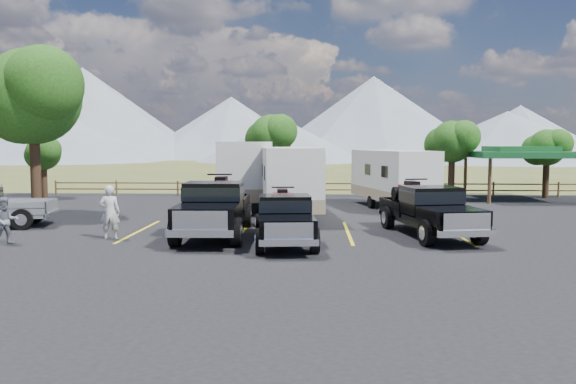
{
  "coord_description": "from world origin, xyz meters",
  "views": [
    {
      "loc": [
        0.65,
        -17.06,
        3.42
      ],
      "look_at": [
        -0.26,
        3.71,
        1.6
      ],
      "focal_mm": 35.0,
      "sensor_mm": 36.0,
      "label": 1
    }
  ],
  "objects_px": {
    "tree_big_nw": "(32,97)",
    "rig_center": "(284,217)",
    "pavilion": "(520,154)",
    "rig_right": "(428,209)",
    "rig_left": "(215,207)",
    "trailer_right": "(393,178)",
    "trailer_left": "(248,173)",
    "person_b": "(6,221)",
    "trailer_center": "(288,180)",
    "person_a": "(110,212)"
  },
  "relations": [
    {
      "from": "tree_big_nw",
      "to": "rig_center",
      "type": "distance_m",
      "value": 15.02
    },
    {
      "from": "pavilion",
      "to": "rig_right",
      "type": "relative_size",
      "value": 0.98
    },
    {
      "from": "rig_left",
      "to": "rig_right",
      "type": "relative_size",
      "value": 1.05
    },
    {
      "from": "tree_big_nw",
      "to": "trailer_right",
      "type": "xyz_separation_m",
      "value": [
        17.33,
        3.04,
        -3.99
      ]
    },
    {
      "from": "trailer_left",
      "to": "person_b",
      "type": "distance_m",
      "value": 13.59
    },
    {
      "from": "rig_left",
      "to": "trailer_right",
      "type": "height_order",
      "value": "trailer_right"
    },
    {
      "from": "rig_left",
      "to": "rig_center",
      "type": "distance_m",
      "value": 3.0
    },
    {
      "from": "pavilion",
      "to": "trailer_left",
      "type": "relative_size",
      "value": 0.62
    },
    {
      "from": "pavilion",
      "to": "trailer_right",
      "type": "height_order",
      "value": "pavilion"
    },
    {
      "from": "trailer_center",
      "to": "person_b",
      "type": "relative_size",
      "value": 5.81
    },
    {
      "from": "tree_big_nw",
      "to": "rig_left",
      "type": "relative_size",
      "value": 1.18
    },
    {
      "from": "pavilion",
      "to": "trailer_left",
      "type": "xyz_separation_m",
      "value": [
        -15.81,
        -4.2,
        -0.95
      ]
    },
    {
      "from": "rig_left",
      "to": "trailer_left",
      "type": "xyz_separation_m",
      "value": [
        0.1,
        9.63,
        0.74
      ]
    },
    {
      "from": "rig_left",
      "to": "person_b",
      "type": "bearing_deg",
      "value": -164.24
    },
    {
      "from": "rig_right",
      "to": "trailer_center",
      "type": "height_order",
      "value": "trailer_center"
    },
    {
      "from": "pavilion",
      "to": "trailer_center",
      "type": "height_order",
      "value": "pavilion"
    },
    {
      "from": "trailer_left",
      "to": "trailer_right",
      "type": "height_order",
      "value": "trailer_left"
    },
    {
      "from": "rig_right",
      "to": "person_a",
      "type": "distance_m",
      "value": 11.43
    },
    {
      "from": "rig_center",
      "to": "trailer_left",
      "type": "height_order",
      "value": "trailer_left"
    },
    {
      "from": "rig_center",
      "to": "person_a",
      "type": "distance_m",
      "value": 6.19
    },
    {
      "from": "trailer_right",
      "to": "rig_right",
      "type": "bearing_deg",
      "value": -103.27
    },
    {
      "from": "rig_center",
      "to": "trailer_right",
      "type": "distance_m",
      "value": 11.57
    },
    {
      "from": "rig_right",
      "to": "person_b",
      "type": "height_order",
      "value": "rig_right"
    },
    {
      "from": "pavilion",
      "to": "rig_left",
      "type": "bearing_deg",
      "value": -139.0
    },
    {
      "from": "trailer_right",
      "to": "person_a",
      "type": "bearing_deg",
      "value": -152.73
    },
    {
      "from": "tree_big_nw",
      "to": "pavilion",
      "type": "distance_m",
      "value": 26.91
    },
    {
      "from": "tree_big_nw",
      "to": "trailer_center",
      "type": "height_order",
      "value": "tree_big_nw"
    },
    {
      "from": "tree_big_nw",
      "to": "person_a",
      "type": "bearing_deg",
      "value": -48.27
    },
    {
      "from": "rig_left",
      "to": "tree_big_nw",
      "type": "bearing_deg",
      "value": 146.92
    },
    {
      "from": "pavilion",
      "to": "trailer_left",
      "type": "bearing_deg",
      "value": -165.13
    },
    {
      "from": "trailer_right",
      "to": "person_b",
      "type": "height_order",
      "value": "trailer_right"
    },
    {
      "from": "rig_center",
      "to": "trailer_left",
      "type": "xyz_separation_m",
      "value": [
        -2.51,
        11.1,
        0.92
      ]
    },
    {
      "from": "rig_center",
      "to": "rig_right",
      "type": "height_order",
      "value": "rig_right"
    },
    {
      "from": "rig_left",
      "to": "trailer_left",
      "type": "height_order",
      "value": "trailer_left"
    },
    {
      "from": "rig_right",
      "to": "trailer_left",
      "type": "relative_size",
      "value": 0.64
    },
    {
      "from": "rig_center",
      "to": "rig_right",
      "type": "relative_size",
      "value": 0.89
    },
    {
      "from": "trailer_center",
      "to": "person_a",
      "type": "distance_m",
      "value": 8.85
    },
    {
      "from": "rig_left",
      "to": "rig_center",
      "type": "relative_size",
      "value": 1.18
    },
    {
      "from": "rig_right",
      "to": "person_a",
      "type": "xyz_separation_m",
      "value": [
        -11.36,
        -1.29,
        -0.02
      ]
    },
    {
      "from": "pavilion",
      "to": "rig_right",
      "type": "height_order",
      "value": "pavilion"
    },
    {
      "from": "person_b",
      "to": "rig_center",
      "type": "bearing_deg",
      "value": -34.51
    },
    {
      "from": "rig_left",
      "to": "trailer_left",
      "type": "bearing_deg",
      "value": 87.58
    },
    {
      "from": "rig_left",
      "to": "trailer_right",
      "type": "distance_m",
      "value": 11.77
    },
    {
      "from": "pavilion",
      "to": "rig_center",
      "type": "distance_m",
      "value": 20.35
    },
    {
      "from": "rig_center",
      "to": "person_a",
      "type": "height_order",
      "value": "person_a"
    },
    {
      "from": "trailer_center",
      "to": "trailer_right",
      "type": "bearing_deg",
      "value": 25.74
    },
    {
      "from": "trailer_left",
      "to": "rig_right",
      "type": "bearing_deg",
      "value": -53.85
    },
    {
      "from": "rig_center",
      "to": "trailer_right",
      "type": "height_order",
      "value": "trailer_right"
    },
    {
      "from": "rig_right",
      "to": "person_b",
      "type": "relative_size",
      "value": 3.99
    },
    {
      "from": "trailer_center",
      "to": "person_a",
      "type": "xyz_separation_m",
      "value": [
        -6.01,
        -6.46,
        -0.71
      ]
    }
  ]
}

